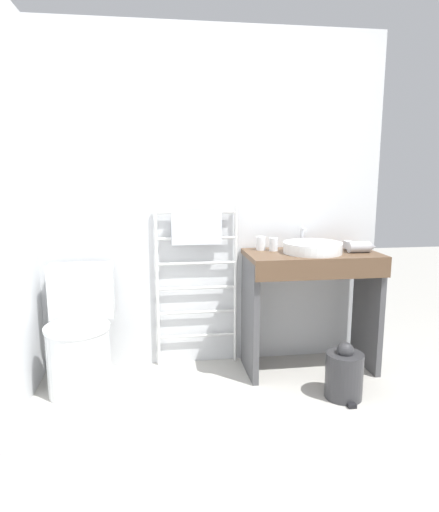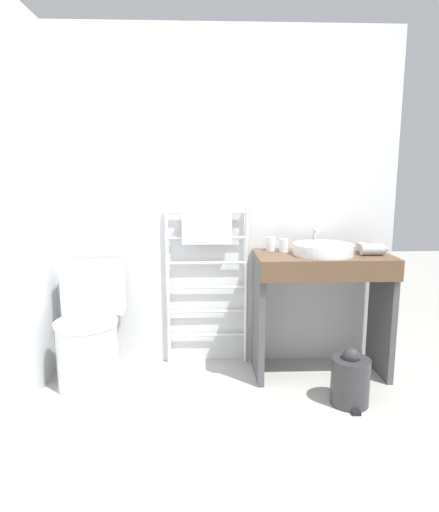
{
  "view_description": "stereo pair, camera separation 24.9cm",
  "coord_description": "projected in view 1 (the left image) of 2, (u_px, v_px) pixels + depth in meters",
  "views": [
    {
      "loc": [
        -0.37,
        -1.75,
        1.39
      ],
      "look_at": [
        -0.02,
        0.68,
        0.93
      ],
      "focal_mm": 32.0,
      "sensor_mm": 36.0,
      "label": 1
    },
    {
      "loc": [
        -0.12,
        -1.77,
        1.39
      ],
      "look_at": [
        -0.02,
        0.68,
        0.93
      ],
      "focal_mm": 32.0,
      "sensor_mm": 36.0,
      "label": 2
    }
  ],
  "objects": [
    {
      "name": "trash_bin",
      "position": [
        344.0,
        374.0,
        2.82
      ],
      "size": [
        0.23,
        0.26,
        0.36
      ],
      "color": "#333335",
      "rests_on": "ground_plane"
    },
    {
      "name": "vanity_counter",
      "position": [
        311.0,
        292.0,
        3.15
      ],
      "size": [
        0.9,
        0.49,
        0.85
      ],
      "color": "brown",
      "rests_on": "ground_plane"
    },
    {
      "name": "wall_back",
      "position": [
        205.0,
        201.0,
        3.25
      ],
      "size": [
        2.55,
        0.12,
        2.36
      ],
      "primitive_type": "cube",
      "color": "silver",
      "rests_on": "ground_plane"
    },
    {
      "name": "cup_near_wall",
      "position": [
        261.0,
        243.0,
        3.2
      ],
      "size": [
        0.07,
        0.07,
        0.1
      ],
      "color": "white",
      "rests_on": "vanity_counter"
    },
    {
      "name": "faucet",
      "position": [
        303.0,
        235.0,
        3.28
      ],
      "size": [
        0.02,
        0.1,
        0.15
      ],
      "color": "silver",
      "rests_on": "vanity_counter"
    },
    {
      "name": "towel_radiator",
      "position": [
        197.0,
        254.0,
        3.21
      ],
      "size": [
        0.59,
        0.06,
        1.16
      ],
      "color": "silver",
      "rests_on": "ground_plane"
    },
    {
      "name": "toilet",
      "position": [
        80.0,
        341.0,
        2.92
      ],
      "size": [
        0.41,
        0.53,
        0.8
      ],
      "color": "white",
      "rests_on": "ground_plane"
    },
    {
      "name": "bath_mat",
      "position": [
        67.0,
        434.0,
        2.44
      ],
      "size": [
        0.56,
        0.36,
        0.01
      ],
      "primitive_type": "cube",
      "color": "silver",
      "rests_on": "ground_plane"
    },
    {
      "name": "cup_near_edge",
      "position": [
        273.0,
        244.0,
        3.17
      ],
      "size": [
        0.06,
        0.06,
        0.09
      ],
      "color": "white",
      "rests_on": "vanity_counter"
    },
    {
      "name": "ground_plane",
      "position": [
        246.0,
        492.0,
        2.01
      ],
      "size": [
        12.0,
        12.0,
        0.0
      ],
      "primitive_type": "plane",
      "color": "#B2AFA8"
    },
    {
      "name": "sink_basin",
      "position": [
        312.0,
        247.0,
        3.08
      ],
      "size": [
        0.4,
        0.4,
        0.07
      ],
      "color": "white",
      "rests_on": "vanity_counter"
    },
    {
      "name": "hair_dryer",
      "position": [
        359.0,
        247.0,
        3.12
      ],
      "size": [
        0.2,
        0.18,
        0.08
      ],
      "color": "#B7B7BC",
      "rests_on": "vanity_counter"
    }
  ]
}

